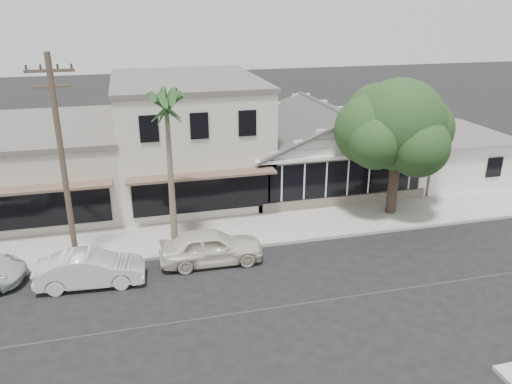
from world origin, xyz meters
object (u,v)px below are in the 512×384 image
object	(u,v)px
utility_pole	(62,160)
car_1	(90,269)
car_0	(211,247)
shade_tree	(396,127)

from	to	relation	value
utility_pole	car_1	world-z (taller)	utility_pole
utility_pole	car_0	xyz separation A→B (m)	(5.70, -1.13, -4.03)
car_1	car_0	bearing A→B (deg)	-79.18
utility_pole	car_0	bearing A→B (deg)	-11.16
car_0	shade_tree	bearing A→B (deg)	-71.63
car_0	car_1	bearing A→B (deg)	98.66
utility_pole	shade_tree	size ratio (longest dim) A/B	1.24
car_0	car_1	distance (m)	5.04
utility_pole	car_1	bearing A→B (deg)	-68.11
shade_tree	utility_pole	bearing A→B (deg)	-173.03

